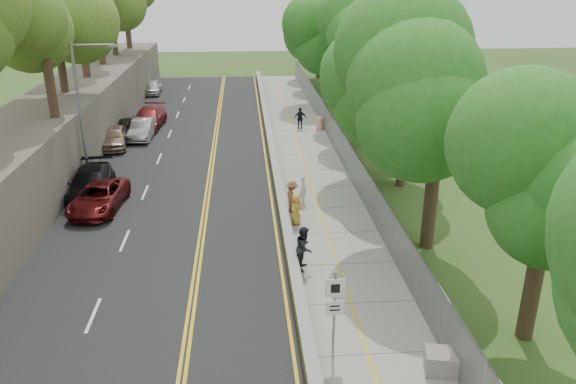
{
  "coord_description": "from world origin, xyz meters",
  "views": [
    {
      "loc": [
        -1.59,
        -17.65,
        11.64
      ],
      "look_at": [
        0.5,
        8.0,
        1.4
      ],
      "focal_mm": 35.0,
      "sensor_mm": 36.0,
      "label": 1
    }
  ],
  "objects_px": {
    "streetlight": "(83,104)",
    "concrete_block": "(443,362)",
    "signpost": "(335,306)",
    "painter_0": "(296,210)",
    "person_far": "(300,118)",
    "construction_barrel": "(320,123)",
    "car_2": "(99,197)"
  },
  "relations": [
    {
      "from": "streetlight",
      "to": "concrete_block",
      "type": "xyz_separation_m",
      "value": [
        14.76,
        -18.0,
        -4.23
      ]
    },
    {
      "from": "person_far",
      "to": "painter_0",
      "type": "bearing_deg",
      "value": 78.95
    },
    {
      "from": "signpost",
      "to": "painter_0",
      "type": "bearing_deg",
      "value": 91.3
    },
    {
      "from": "painter_0",
      "to": "person_far",
      "type": "height_order",
      "value": "person_far"
    },
    {
      "from": "concrete_block",
      "to": "painter_0",
      "type": "xyz_separation_m",
      "value": [
        -3.48,
        11.15,
        0.4
      ]
    },
    {
      "from": "person_far",
      "to": "construction_barrel",
      "type": "bearing_deg",
      "value": 166.74
    },
    {
      "from": "signpost",
      "to": "painter_0",
      "type": "distance_m",
      "value": 10.23
    },
    {
      "from": "streetlight",
      "to": "signpost",
      "type": "height_order",
      "value": "streetlight"
    },
    {
      "from": "streetlight",
      "to": "signpost",
      "type": "xyz_separation_m",
      "value": [
        11.51,
        -17.02,
        -2.68
      ]
    },
    {
      "from": "concrete_block",
      "to": "painter_0",
      "type": "height_order",
      "value": "painter_0"
    },
    {
      "from": "concrete_block",
      "to": "signpost",
      "type": "bearing_deg",
      "value": 163.15
    },
    {
      "from": "construction_barrel",
      "to": "car_2",
      "type": "relative_size",
      "value": 0.2
    },
    {
      "from": "streetlight",
      "to": "painter_0",
      "type": "relative_size",
      "value": 5.26
    },
    {
      "from": "streetlight",
      "to": "signpost",
      "type": "distance_m",
      "value": 20.72
    },
    {
      "from": "construction_barrel",
      "to": "painter_0",
      "type": "bearing_deg",
      "value": -101.42
    },
    {
      "from": "streetlight",
      "to": "concrete_block",
      "type": "bearing_deg",
      "value": -50.64
    },
    {
      "from": "painter_0",
      "to": "concrete_block",
      "type": "bearing_deg",
      "value": -178.16
    },
    {
      "from": "streetlight",
      "to": "signpost",
      "type": "relative_size",
      "value": 2.58
    },
    {
      "from": "signpost",
      "to": "construction_barrel",
      "type": "xyz_separation_m",
      "value": [
        3.25,
        27.39,
        -1.44
      ]
    },
    {
      "from": "construction_barrel",
      "to": "streetlight",
      "type": "bearing_deg",
      "value": -144.89
    },
    {
      "from": "construction_barrel",
      "to": "car_2",
      "type": "xyz_separation_m",
      "value": [
        -13.46,
        -14.55,
        0.19
      ]
    },
    {
      "from": "car_2",
      "to": "person_far",
      "type": "height_order",
      "value": "person_far"
    },
    {
      "from": "concrete_block",
      "to": "painter_0",
      "type": "bearing_deg",
      "value": 107.34
    },
    {
      "from": "signpost",
      "to": "car_2",
      "type": "bearing_deg",
      "value": 128.47
    },
    {
      "from": "signpost",
      "to": "painter_0",
      "type": "height_order",
      "value": "signpost"
    },
    {
      "from": "concrete_block",
      "to": "car_2",
      "type": "distance_m",
      "value": 19.3
    },
    {
      "from": "signpost",
      "to": "construction_barrel",
      "type": "bearing_deg",
      "value": 83.23
    },
    {
      "from": "car_2",
      "to": "person_far",
      "type": "distance_m",
      "value": 19.01
    },
    {
      "from": "signpost",
      "to": "person_far",
      "type": "xyz_separation_m",
      "value": [
        1.75,
        27.62,
        -1.07
      ]
    },
    {
      "from": "concrete_block",
      "to": "construction_barrel",
      "type": "bearing_deg",
      "value": 90.0
    },
    {
      "from": "signpost",
      "to": "construction_barrel",
      "type": "distance_m",
      "value": 27.62
    },
    {
      "from": "streetlight",
      "to": "painter_0",
      "type": "xyz_separation_m",
      "value": [
        11.28,
        -6.85,
        -3.83
      ]
    }
  ]
}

